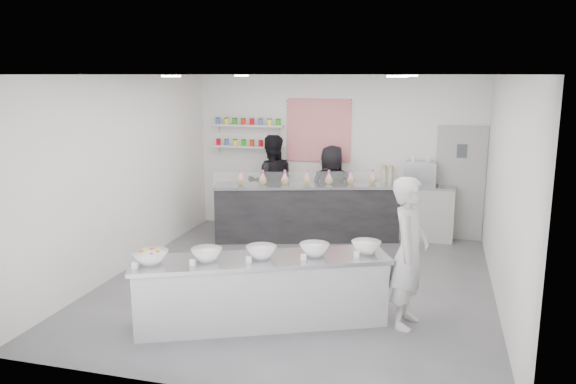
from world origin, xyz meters
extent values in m
plane|color=#515156|center=(0.00, 0.00, 0.00)|extent=(6.00, 6.00, 0.00)
plane|color=white|center=(0.00, 0.00, 3.00)|extent=(6.00, 6.00, 0.00)
plane|color=white|center=(0.00, 3.00, 1.50)|extent=(5.50, 0.00, 5.50)
plane|color=white|center=(-2.75, 0.00, 1.50)|extent=(0.00, 6.00, 6.00)
plane|color=white|center=(2.75, 0.00, 1.50)|extent=(0.00, 6.00, 6.00)
cube|color=#9A9A97|center=(2.30, 2.97, 1.05)|extent=(0.88, 0.04, 2.10)
cube|color=red|center=(-0.35, 2.98, 1.95)|extent=(1.25, 0.03, 1.20)
cube|color=silver|center=(-1.75, 2.90, 1.60)|extent=(1.45, 0.22, 0.04)
cube|color=silver|center=(-1.75, 2.90, 2.02)|extent=(1.45, 0.22, 0.04)
cylinder|color=white|center=(-1.40, -1.00, 2.98)|extent=(0.24, 0.24, 0.02)
cylinder|color=white|center=(1.40, -1.00, 2.98)|extent=(0.24, 0.24, 0.02)
cylinder|color=white|center=(-1.40, 1.60, 2.98)|extent=(0.24, 0.24, 0.02)
cylinder|color=white|center=(1.40, 1.60, 2.98)|extent=(0.24, 0.24, 0.02)
cube|color=#ABAAA6|center=(-0.09, -1.43, 0.42)|extent=(3.11, 1.89, 0.84)
cube|color=black|center=(-0.39, 2.20, 0.52)|extent=(3.40, 1.55, 1.04)
cube|color=white|center=(-0.31, 1.91, 1.19)|extent=(3.19, 0.96, 0.28)
cube|color=#ABAAA6|center=(1.55, 2.78, 0.51)|extent=(1.36, 0.43, 1.01)
cube|color=#93969E|center=(1.59, 2.78, 1.23)|extent=(0.56, 0.39, 0.43)
imported|color=beige|center=(1.62, -1.00, 0.92)|extent=(0.54, 0.73, 1.84)
imported|color=black|center=(-1.19, 2.60, 0.94)|extent=(1.11, 0.99, 1.88)
imported|color=black|center=(-0.01, 2.60, 0.86)|extent=(0.94, 0.72, 1.72)
camera|label=1|loc=(1.90, -7.55, 3.00)|focal=35.00mm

